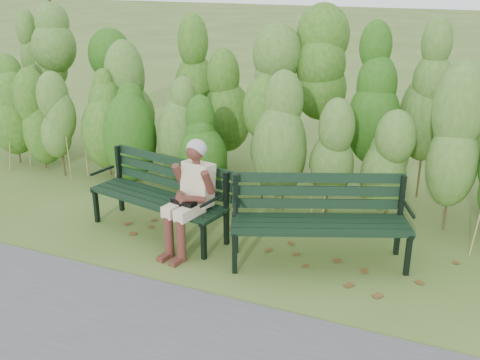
% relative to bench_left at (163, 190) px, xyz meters
% --- Properties ---
extents(ground, '(80.00, 80.00, 0.00)m').
position_rel_bench_left_xyz_m(ground, '(0.96, -0.17, -0.54)').
color(ground, '#415D1F').
extents(hedge_band, '(11.04, 1.67, 2.42)m').
position_rel_bench_left_xyz_m(hedge_band, '(0.96, 1.69, 0.72)').
color(hedge_band, '#47381E').
rests_on(hedge_band, ground).
extents(leaf_litter, '(5.22, 2.05, 0.01)m').
position_rel_bench_left_xyz_m(leaf_litter, '(0.55, -0.15, -0.54)').
color(leaf_litter, brown).
rests_on(leaf_litter, ground).
extents(bench_left, '(1.91, 0.94, 0.91)m').
position_rel_bench_left_xyz_m(bench_left, '(0.00, 0.00, 0.00)').
color(bench_left, black).
rests_on(bench_left, ground).
extents(bench_right, '(2.02, 1.30, 0.97)m').
position_rel_bench_left_xyz_m(bench_right, '(1.97, 0.03, 0.03)').
color(bench_right, black).
rests_on(bench_right, ground).
extents(seated_woman, '(0.54, 0.79, 1.30)m').
position_rel_bench_left_xyz_m(seated_woman, '(0.55, -0.30, 0.20)').
color(seated_woman, beige).
rests_on(seated_woman, ground).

